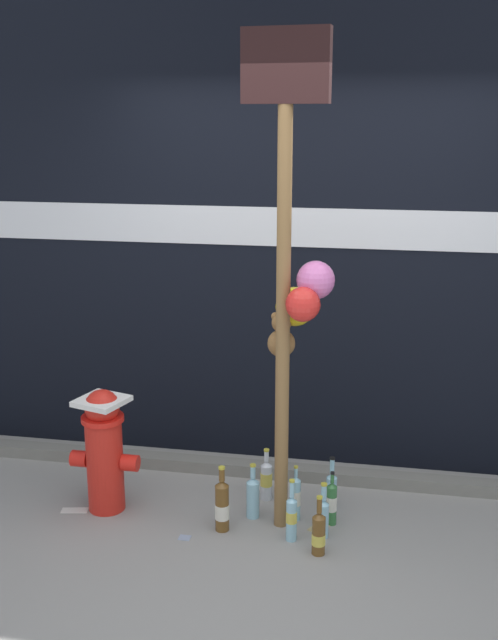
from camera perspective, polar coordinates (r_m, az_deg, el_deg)
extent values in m
plane|color=gray|center=(4.07, 2.36, -18.78)|extent=(14.00, 14.00, 0.00)
cube|color=black|center=(4.95, 5.12, 6.12)|extent=(10.00, 0.20, 3.00)
cube|color=silver|center=(4.88, 0.61, 6.95)|extent=(4.73, 0.01, 0.24)
cube|color=slate|center=(5.02, 4.28, -11.26)|extent=(8.00, 0.12, 0.08)
cylinder|color=olive|center=(4.05, 2.55, 1.20)|extent=(0.08, 0.08, 2.59)
cube|color=black|center=(3.94, 2.76, 18.32)|extent=(0.45, 0.12, 0.36)
sphere|color=red|center=(3.95, 4.02, 1.17)|extent=(0.18, 0.18, 0.18)
sphere|color=yellow|center=(4.24, 3.43, 1.00)|extent=(0.22, 0.22, 0.22)
sphere|color=#D66BB2|center=(4.03, 4.96, 2.96)|extent=(0.20, 0.20, 0.20)
sphere|color=brown|center=(4.24, 2.41, -1.74)|extent=(0.15, 0.15, 0.15)
sphere|color=brown|center=(4.21, 2.43, -0.19)|extent=(0.11, 0.11, 0.11)
sphere|color=brown|center=(4.21, 1.95, 0.27)|extent=(0.04, 0.04, 0.04)
sphere|color=brown|center=(4.20, 2.92, 0.23)|extent=(0.04, 0.04, 0.04)
sphere|color=brown|center=(4.16, 2.33, -0.36)|extent=(0.04, 0.04, 0.04)
cylinder|color=red|center=(4.65, -10.61, -10.52)|extent=(0.21, 0.21, 0.56)
cylinder|color=red|center=(4.53, -10.79, -7.17)|extent=(0.25, 0.25, 0.03)
sphere|color=red|center=(4.50, -10.84, -6.34)|extent=(0.20, 0.20, 0.20)
cylinder|color=red|center=(4.69, -12.42, -10.00)|extent=(0.10, 0.10, 0.10)
cylinder|color=red|center=(4.58, -8.79, -10.42)|extent=(0.10, 0.10, 0.10)
cube|color=white|center=(4.49, -10.86, -5.92)|extent=(0.32, 0.32, 0.03)
cylinder|color=#93CCE0|center=(4.39, 5.51, -14.58)|extent=(0.06, 0.06, 0.20)
cone|color=#93CCE0|center=(4.33, 5.55, -13.30)|extent=(0.06, 0.06, 0.02)
cylinder|color=#93CCE0|center=(4.31, 5.57, -12.63)|extent=(0.03, 0.03, 0.09)
cylinder|color=gold|center=(4.28, 5.58, -12.02)|extent=(0.03, 0.03, 0.01)
cylinder|color=brown|center=(4.24, 5.18, -15.63)|extent=(0.07, 0.07, 0.21)
cone|color=brown|center=(4.18, 5.22, -14.21)|extent=(0.07, 0.07, 0.03)
cylinder|color=brown|center=(4.15, 5.24, -13.53)|extent=(0.03, 0.03, 0.08)
cylinder|color=#D8C64C|center=(4.25, 5.17, -15.85)|extent=(0.07, 0.07, 0.06)
cylinder|color=gold|center=(4.13, 5.25, -12.95)|extent=(0.03, 0.03, 0.01)
cylinder|color=#337038|center=(4.51, 6.13, -13.49)|extent=(0.06, 0.06, 0.23)
cone|color=#337038|center=(4.45, 6.18, -12.05)|extent=(0.06, 0.06, 0.02)
cylinder|color=#337038|center=(4.43, 6.19, -11.60)|extent=(0.02, 0.02, 0.05)
cylinder|color=silver|center=(4.50, 6.14, -13.36)|extent=(0.06, 0.06, 0.09)
cylinder|color=black|center=(4.42, 6.21, -11.21)|extent=(0.02, 0.02, 0.01)
cylinder|color=#93CCE0|center=(4.53, 3.46, -13.17)|extent=(0.06, 0.06, 0.24)
cone|color=#93CCE0|center=(4.47, 3.49, -11.66)|extent=(0.06, 0.06, 0.02)
cylinder|color=#93CCE0|center=(4.45, 3.50, -11.21)|extent=(0.02, 0.02, 0.06)
cylinder|color=silver|center=(4.52, 3.46, -13.01)|extent=(0.06, 0.06, 0.09)
cylinder|color=gold|center=(4.44, 3.50, -10.82)|extent=(0.02, 0.02, 0.01)
cylinder|color=silver|center=(4.75, 1.29, -11.92)|extent=(0.07, 0.07, 0.22)
cone|color=silver|center=(4.69, 1.30, -10.59)|extent=(0.07, 0.07, 0.03)
cylinder|color=silver|center=(4.67, 1.30, -10.06)|extent=(0.03, 0.03, 0.07)
cylinder|color=#D8C64C|center=(4.74, 1.29, -11.69)|extent=(0.07, 0.07, 0.08)
cylinder|color=gold|center=(4.66, 1.31, -9.62)|extent=(0.03, 0.03, 0.01)
cylinder|color=#93CCE0|center=(4.34, 3.21, -14.62)|extent=(0.06, 0.06, 0.23)
cone|color=#93CCE0|center=(4.28, 3.24, -13.12)|extent=(0.06, 0.06, 0.02)
cylinder|color=#93CCE0|center=(4.25, 3.25, -12.43)|extent=(0.03, 0.03, 0.09)
cylinder|color=#D8C64C|center=(4.33, 3.22, -14.35)|extent=(0.06, 0.06, 0.07)
cylinder|color=gold|center=(4.23, 3.26, -11.81)|extent=(0.03, 0.03, 0.01)
cylinder|color=#93CCE0|center=(4.69, 6.12, -12.57)|extent=(0.06, 0.06, 0.19)
cone|color=#93CCE0|center=(4.64, 6.16, -11.38)|extent=(0.06, 0.06, 0.03)
cylinder|color=#93CCE0|center=(4.61, 6.18, -10.73)|extent=(0.03, 0.03, 0.09)
cylinder|color=black|center=(4.59, 6.20, -10.14)|extent=(0.03, 0.03, 0.01)
cylinder|color=brown|center=(4.42, -2.00, -13.75)|extent=(0.08, 0.08, 0.27)
cone|color=brown|center=(4.35, -2.02, -12.01)|extent=(0.08, 0.08, 0.03)
cylinder|color=brown|center=(4.33, -2.03, -11.40)|extent=(0.03, 0.03, 0.07)
cylinder|color=silver|center=(4.43, -2.00, -13.98)|extent=(0.08, 0.08, 0.09)
cylinder|color=gold|center=(4.31, -2.03, -10.89)|extent=(0.04, 0.04, 0.01)
cylinder|color=#93CCE0|center=(4.56, 0.29, -13.16)|extent=(0.07, 0.07, 0.22)
cone|color=#93CCE0|center=(4.50, 0.29, -11.77)|extent=(0.07, 0.07, 0.03)
cylinder|color=#93CCE0|center=(4.48, 0.29, -11.20)|extent=(0.03, 0.03, 0.07)
cylinder|color=gold|center=(4.46, 0.29, -10.72)|extent=(0.04, 0.04, 0.01)
cube|color=silver|center=(4.78, -12.79, -13.57)|extent=(0.16, 0.10, 0.01)
cube|color=#8C99B2|center=(4.42, -4.79, -15.76)|extent=(0.07, 0.06, 0.01)
cube|color=tan|center=(4.52, 5.25, -15.02)|extent=(0.13, 0.16, 0.01)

